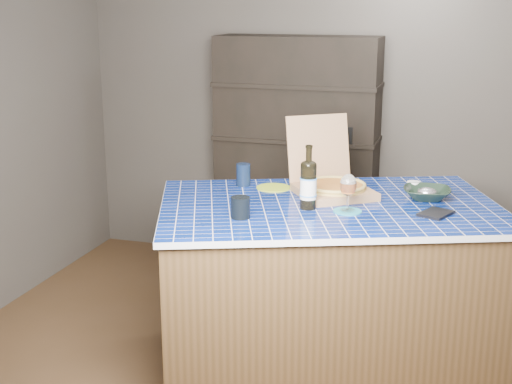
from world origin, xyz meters
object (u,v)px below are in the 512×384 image
(kitchen_island, at_px, (327,289))
(bowl, at_px, (427,193))
(pizza_box, at_px, (332,184))
(wine_glass, at_px, (348,186))
(dvd_case, at_px, (436,213))
(mead_bottle, at_px, (308,184))

(kitchen_island, relative_size, bowl, 8.15)
(pizza_box, bearing_deg, wine_glass, -101.21)
(pizza_box, height_order, dvd_case, pizza_box)
(pizza_box, distance_m, bowl, 0.52)
(pizza_box, xyz_separation_m, dvd_case, (0.58, -0.23, -0.05))
(pizza_box, relative_size, dvd_case, 3.32)
(mead_bottle, bearing_deg, wine_glass, -0.00)
(kitchen_island, distance_m, mead_bottle, 0.65)
(kitchen_island, bearing_deg, mead_bottle, -149.66)
(dvd_case, xyz_separation_m, bowl, (-0.07, 0.29, 0.02))
(mead_bottle, height_order, bowl, mead_bottle)
(pizza_box, bearing_deg, bowl, -29.06)
(mead_bottle, distance_m, bowl, 0.70)
(kitchen_island, bearing_deg, wine_glass, -65.97)
(wine_glass, bearing_deg, bowl, 44.67)
(wine_glass, bearing_deg, mead_bottle, 180.00)
(kitchen_island, xyz_separation_m, dvd_case, (0.56, -0.04, 0.50))
(dvd_case, bearing_deg, kitchen_island, -159.76)
(kitchen_island, xyz_separation_m, mead_bottle, (-0.09, -0.12, 0.63))
(bowl, bearing_deg, kitchen_island, -152.67)
(mead_bottle, xyz_separation_m, wine_glass, (0.21, -0.00, 0.01))
(mead_bottle, height_order, wine_glass, mead_bottle)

